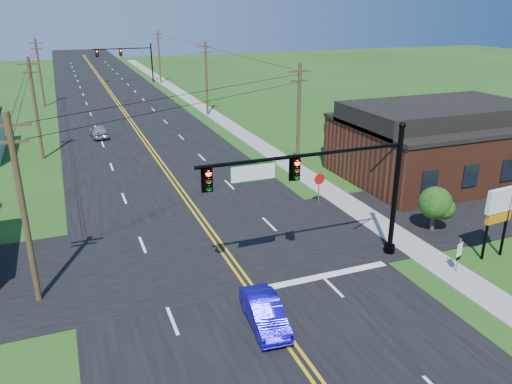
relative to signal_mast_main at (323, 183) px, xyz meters
name	(u,v)px	position (x,y,z in m)	size (l,w,h in m)	color
road_main	(127,118)	(-4.34, 42.00, -4.73)	(16.00, 220.00, 0.04)	black
road_cross	(219,248)	(-4.34, 4.00, -4.73)	(70.00, 10.00, 0.04)	black
sidewalk	(233,128)	(6.16, 32.00, -4.71)	(2.00, 160.00, 0.08)	gray
signal_mast_main	(323,183)	(0.00, 0.00, 0.00)	(11.30, 0.60, 7.48)	black
signal_mast_far	(127,57)	(0.10, 72.00, -0.20)	(10.98, 0.60, 7.48)	black
brick_building	(435,149)	(15.66, 10.00, -2.40)	(14.20, 11.20, 4.70)	#532617
utility_pole_left_a	(23,208)	(-13.84, 2.00, -0.03)	(1.80, 0.28, 9.00)	#392B1A
utility_pole_left_b	(35,107)	(-13.84, 27.00, -0.03)	(1.80, 0.28, 9.00)	#392B1A
utility_pole_left_c	(40,71)	(-13.84, 54.00, -0.03)	(1.80, 0.28, 9.00)	#392B1A
utility_pole_right_a	(299,119)	(5.46, 14.00, -0.03)	(1.80, 0.28, 9.00)	#392B1A
utility_pole_right_b	(206,77)	(5.46, 40.00, -0.03)	(1.80, 0.28, 9.00)	#392B1A
utility_pole_right_c	(159,56)	(5.46, 70.00, -0.03)	(1.80, 0.28, 9.00)	#392B1A
tree_right_back	(340,128)	(11.66, 18.00, -2.15)	(3.00, 3.00, 4.10)	#392B1A
shrub_corner	(435,203)	(8.66, 1.50, -2.90)	(2.00, 2.00, 2.86)	#392B1A
blue_car	(265,313)	(-4.66, -3.75, -4.12)	(1.34, 3.84, 1.27)	#1308B8
distant_car	(99,132)	(-8.40, 33.07, -4.08)	(1.57, 3.90, 1.33)	#9F9FA3
route_sign	(459,253)	(6.40, -3.13, -3.61)	(0.47, 0.19, 1.96)	slate
stop_sign	(319,182)	(4.16, 7.86, -3.08)	(0.83, 0.10, 2.32)	slate
pylon_sign	(500,208)	(9.43, -2.47, -1.80)	(1.98, 0.47, 4.04)	black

